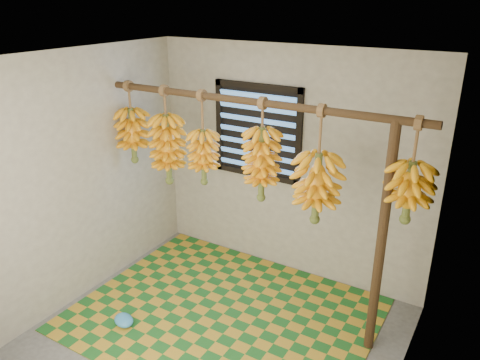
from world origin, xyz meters
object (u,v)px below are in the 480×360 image
Objects in this scene: banana_bunch_a at (133,135)px; banana_bunch_d at (262,164)px; banana_bunch_f at (409,192)px; banana_bunch_e at (317,188)px; support_post at (381,245)px; banana_bunch_b at (168,149)px; plastic_bag at (124,320)px; banana_bunch_c at (204,157)px; woven_mat at (223,314)px.

banana_bunch_d is (1.48, 0.00, -0.04)m from banana_bunch_a.
banana_bunch_a is at bearing -180.00° from banana_bunch_f.
banana_bunch_e is at bearing 0.00° from banana_bunch_a.
banana_bunch_d is 1.12× the size of banana_bunch_f.
banana_bunch_b is (-2.11, 0.00, 0.43)m from support_post.
support_post is 1.17m from banana_bunch_d.
banana_bunch_e and banana_bunch_f have the same top height.
banana_bunch_e is at bearing 31.45° from plastic_bag.
support_post is 2.15m from banana_bunch_b.
banana_bunch_d is (0.61, 0.00, 0.04)m from banana_bunch_c.
plastic_bag is 0.23× the size of banana_bunch_b.
banana_bunch_d is (0.93, 0.88, 1.41)m from plastic_bag.
plastic_bag is at bearing -139.62° from woven_mat.
banana_bunch_c is at bearing -0.00° from banana_bunch_b.
banana_bunch_b is 0.42m from banana_bunch_c.
plastic_bag is 1.78m from banana_bunch_a.
banana_bunch_e is (1.44, 0.88, 1.30)m from plastic_bag.
banana_bunch_d is 0.52m from banana_bunch_e.
banana_bunch_b is at bearing 180.00° from banana_bunch_d.
banana_bunch_f is (2.70, 0.00, -0.03)m from banana_bunch_a.
banana_bunch_d is at bearing 0.00° from banana_bunch_a.
banana_bunch_b is at bearing 96.78° from plastic_bag.
banana_bunch_b is at bearing 180.00° from banana_bunch_c.
banana_bunch_f reaches higher than woven_mat.
banana_bunch_a is at bearing 180.00° from banana_bunch_d.
banana_bunch_c is 0.97× the size of banana_bunch_d.
banana_bunch_c and banana_bunch_f have the same top height.
banana_bunch_d is 0.92× the size of banana_bunch_e.
banana_bunch_c is 1.83m from banana_bunch_f.
banana_bunch_d reaches higher than woven_mat.
plastic_bag is (-0.70, -0.59, 0.05)m from woven_mat.
banana_bunch_e reaches higher than support_post.
banana_bunch_a is at bearing -180.00° from banana_bunch_b.
banana_bunch_f is (0.15, 0.00, 0.48)m from support_post.
banana_bunch_b is 0.97× the size of banana_bunch_e.
plastic_bag is 1.64m from banana_bunch_b.
banana_bunch_a is 2.70m from banana_bunch_f.
banana_bunch_b and banana_bunch_f have the same top height.
banana_bunch_b is at bearing 180.00° from banana_bunch_f.
support_post is at bearing 0.00° from banana_bunch_e.
banana_bunch_e is (1.99, 0.00, -0.15)m from banana_bunch_a.
banana_bunch_f is at bearing 0.00° from banana_bunch_d.
woven_mat is 2.93× the size of banana_bunch_d.
banana_bunch_a is at bearing 121.97° from plastic_bag.
banana_bunch_a is 0.93× the size of banana_bunch_c.
woven_mat is at bearing -167.62° from support_post.
banana_bunch_b is at bearing 0.00° from banana_bunch_a.
plastic_bag is at bearing -136.49° from banana_bunch_d.
plastic_bag is at bearing -156.26° from support_post.
banana_bunch_c is (0.87, 0.00, -0.08)m from banana_bunch_a.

